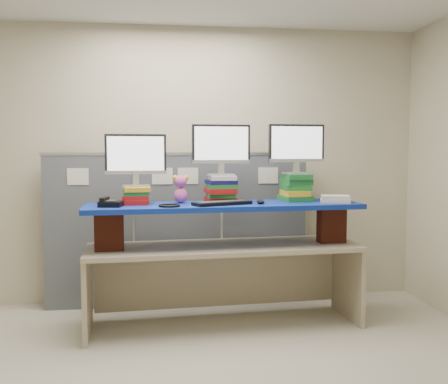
{
  "coord_description": "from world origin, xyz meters",
  "views": [
    {
      "loc": [
        -0.13,
        -3.13,
        1.54
      ],
      "look_at": [
        0.38,
        1.14,
        1.19
      ],
      "focal_mm": 40.0,
      "sensor_mm": 36.0,
      "label": 1
    }
  ],
  "objects": [
    {
      "name": "monitor_right",
      "position": [
        1.07,
        1.31,
        1.59
      ],
      "size": [
        0.52,
        0.16,
        0.45
      ],
      "rotation": [
        0.0,
        0.0,
        0.07
      ],
      "color": "#B3B2B8",
      "rests_on": "book_stack_right"
    },
    {
      "name": "desk_phone",
      "position": [
        -0.57,
        1.01,
        1.12
      ],
      "size": [
        0.2,
        0.19,
        0.08
      ],
      "rotation": [
        0.0,
        0.0,
        -0.16
      ],
      "color": "black",
      "rests_on": "blue_board"
    },
    {
      "name": "cubicle_partition",
      "position": [
        -0.0,
        1.78,
        0.77
      ],
      "size": [
        2.6,
        0.06,
        1.53
      ],
      "color": "#4A5058",
      "rests_on": "ground"
    },
    {
      "name": "headset",
      "position": [
        -0.09,
        0.95,
        1.1
      ],
      "size": [
        0.2,
        0.2,
        0.02
      ],
      "primitive_type": "torus",
      "rotation": [
        0.0,
        0.0,
        -0.12
      ],
      "color": "black",
      "rests_on": "blue_board"
    },
    {
      "name": "room",
      "position": [
        0.0,
        0.0,
        1.4
      ],
      "size": [
        5.0,
        4.0,
        2.8
      ],
      "color": "beige",
      "rests_on": "ground"
    },
    {
      "name": "book_stack_left",
      "position": [
        -0.38,
        1.21,
        1.16
      ],
      "size": [
        0.26,
        0.32,
        0.15
      ],
      "color": "maroon",
      "rests_on": "blue_board"
    },
    {
      "name": "monitor_center",
      "position": [
        0.37,
        1.26,
        1.58
      ],
      "size": [
        0.52,
        0.16,
        0.45
      ],
      "rotation": [
        0.0,
        0.0,
        0.07
      ],
      "color": "#B3B2B8",
      "rests_on": "book_stack_center"
    },
    {
      "name": "monitor_left",
      "position": [
        -0.37,
        1.21,
        1.49
      ],
      "size": [
        0.52,
        0.16,
        0.45
      ],
      "rotation": [
        0.0,
        0.0,
        0.07
      ],
      "color": "#B3B2B8",
      "rests_on": "book_stack_left"
    },
    {
      "name": "blue_board",
      "position": [
        0.38,
        1.14,
        1.07
      ],
      "size": [
        2.41,
        0.76,
        0.04
      ],
      "primitive_type": "cube",
      "rotation": [
        0.0,
        0.0,
        0.07
      ],
      "color": "#0B138D",
      "rests_on": "brick_pier_left"
    },
    {
      "name": "brick_pier_left",
      "position": [
        -0.59,
        1.03,
        0.88
      ],
      "size": [
        0.25,
        0.15,
        0.32
      ],
      "primitive_type": "cube",
      "rotation": [
        0.0,
        0.0,
        0.07
      ],
      "color": "maroon",
      "rests_on": "desk"
    },
    {
      "name": "keyboard",
      "position": [
        0.35,
        1.04,
        1.1
      ],
      "size": [
        0.53,
        0.34,
        0.03
      ],
      "rotation": [
        0.0,
        0.0,
        0.39
      ],
      "color": "black",
      "rests_on": "blue_board"
    },
    {
      "name": "mouse",
      "position": [
        0.69,
        1.06,
        1.11
      ],
      "size": [
        0.08,
        0.12,
        0.04
      ],
      "primitive_type": "ellipsoid",
      "rotation": [
        0.0,
        0.0,
        0.08
      ],
      "color": "black",
      "rests_on": "blue_board"
    },
    {
      "name": "book_stack_center",
      "position": [
        0.37,
        1.26,
        1.21
      ],
      "size": [
        0.28,
        0.32,
        0.24
      ],
      "color": "maroon",
      "rests_on": "blue_board"
    },
    {
      "name": "desk",
      "position": [
        0.38,
        1.14,
        0.58
      ],
      "size": [
        2.41,
        0.85,
        0.72
      ],
      "rotation": [
        0.0,
        0.0,
        0.07
      ],
      "color": "tan",
      "rests_on": "ground"
    },
    {
      "name": "binder_stack",
      "position": [
        1.38,
        1.13,
        1.12
      ],
      "size": [
        0.3,
        0.27,
        0.06
      ],
      "rotation": [
        0.0,
        0.0,
        -0.26
      ],
      "color": "beige",
      "rests_on": "blue_board"
    },
    {
      "name": "book_stack_right",
      "position": [
        1.07,
        1.31,
        1.21
      ],
      "size": [
        0.29,
        0.33,
        0.24
      ],
      "color": "#1C6C29",
      "rests_on": "blue_board"
    },
    {
      "name": "brick_pier_right",
      "position": [
        1.36,
        1.16,
        0.88
      ],
      "size": [
        0.25,
        0.15,
        0.32
      ],
      "primitive_type": "cube",
      "rotation": [
        0.0,
        0.0,
        0.07
      ],
      "color": "maroon",
      "rests_on": "desk"
    },
    {
      "name": "plush_toy",
      "position": [
        0.01,
        1.22,
        1.21
      ],
      "size": [
        0.14,
        0.11,
        0.25
      ],
      "rotation": [
        0.0,
        0.0,
        0.38
      ],
      "color": "#D45098",
      "rests_on": "blue_board"
    }
  ]
}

